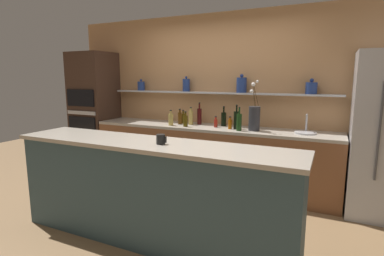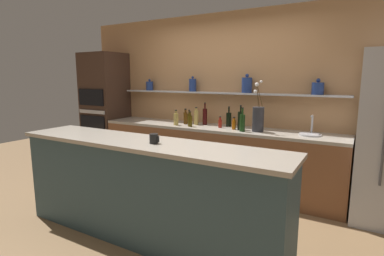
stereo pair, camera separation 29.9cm
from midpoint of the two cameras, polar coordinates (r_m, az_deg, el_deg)
name	(u,v)px [view 2 (the right image)]	position (r m, az deg, el deg)	size (l,w,h in m)	color
ground_plane	(170,220)	(3.64, -1.69, -17.11)	(12.00, 12.00, 0.00)	olive
back_wall_unit	(227,99)	(4.70, 8.54, 5.41)	(5.20, 0.28, 2.60)	tan
back_counter_unit	(213,157)	(4.54, 5.97, -5.51)	(3.67, 0.62, 0.92)	brown
island_counter	(145,190)	(3.10, -6.14, -11.75)	(2.95, 0.61, 1.02)	#334C56
oven_tower	(105,111)	(5.67, -14.72, 3.15)	(0.69, 0.64, 2.07)	#3D281E
flower_vase	(258,118)	(4.13, 14.52, 1.85)	(0.15, 0.17, 0.68)	#2D2D33
sink_fixture	(310,133)	(4.10, 23.59, -0.93)	(0.27, 0.27, 0.25)	#B7B7BC
bottle_spirit_0	(176,119)	(4.55, -1.19, 1.72)	(0.07, 0.07, 0.23)	tan
bottle_wine_1	(240,120)	(4.24, 11.22, 1.44)	(0.08, 0.08, 0.34)	black
bottle_wine_2	(205,116)	(4.61, 4.33, 2.26)	(0.07, 0.07, 0.34)	#380C0C
bottle_oil_3	(190,121)	(4.42, 1.56, 1.41)	(0.07, 0.07, 0.23)	#47380A
bottle_sauce_4	(234,124)	(4.23, 10.00, 0.69)	(0.05, 0.05, 0.18)	#9E4C0A
bottle_spirit_5	(196,117)	(4.60, 2.68, 2.04)	(0.07, 0.07, 0.27)	tan
bottle_wine_6	(229,119)	(4.50, 8.91, 1.68)	(0.08, 0.08, 0.30)	black
bottle_spirit_7	(186,118)	(4.65, 0.60, 1.97)	(0.06, 0.06, 0.24)	#4C2D0C
bottle_oil_8	(189,118)	(4.72, 1.27, 1.89)	(0.06, 0.06, 0.22)	#47380A
bottle_wine_9	(242,122)	(4.09, 11.65, 1.05)	(0.07, 0.07, 0.33)	#193814
bottle_sauce_10	(220,123)	(4.37, 7.33, 0.95)	(0.05, 0.05, 0.16)	maroon
coffee_mug	(154,139)	(2.83, -4.29, -2.05)	(0.10, 0.08, 0.09)	black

